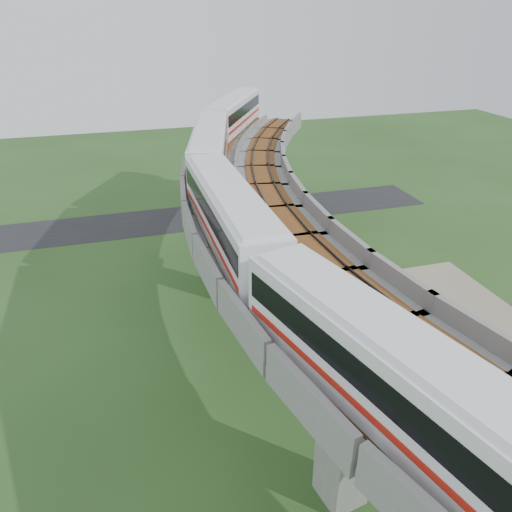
% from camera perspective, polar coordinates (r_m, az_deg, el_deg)
% --- Properties ---
extents(ground, '(160.00, 160.00, 0.00)m').
position_cam_1_polar(ground, '(36.21, 1.00, -13.26)').
color(ground, '#2B4C1E').
rests_on(ground, ground).
extents(dirt_lot, '(18.00, 26.00, 0.04)m').
position_cam_1_polar(dirt_lot, '(40.50, 21.52, -10.49)').
color(dirt_lot, gray).
rests_on(dirt_lot, ground).
extents(asphalt_road, '(60.00, 8.00, 0.03)m').
position_cam_1_polar(asphalt_road, '(61.60, -7.33, 4.39)').
color(asphalt_road, '#232326').
rests_on(asphalt_road, ground).
extents(viaduct, '(19.58, 73.98, 11.40)m').
position_cam_1_polar(viaduct, '(32.41, 7.63, 0.45)').
color(viaduct, '#99968E').
rests_on(viaduct, ground).
extents(metro_train, '(13.90, 60.91, 3.64)m').
position_cam_1_polar(metro_train, '(36.12, -0.95, 9.08)').
color(metro_train, white).
rests_on(metro_train, ground).
extents(fence, '(3.87, 38.73, 1.50)m').
position_cam_1_polar(fence, '(39.19, 14.94, -9.40)').
color(fence, '#2D382D').
rests_on(fence, ground).
extents(tree_0, '(2.21, 2.21, 2.57)m').
position_cam_1_polar(tree_0, '(55.67, 4.92, 3.81)').
color(tree_0, '#382314').
rests_on(tree_0, ground).
extents(tree_1, '(2.96, 2.96, 3.60)m').
position_cam_1_polar(tree_1, '(51.76, 5.32, 2.80)').
color(tree_1, '#382314').
rests_on(tree_1, ground).
extents(tree_2, '(1.94, 1.94, 2.37)m').
position_cam_1_polar(tree_2, '(45.93, 5.45, -1.60)').
color(tree_2, '#382314').
rests_on(tree_2, ground).
extents(tree_3, '(2.78, 2.78, 3.11)m').
position_cam_1_polar(tree_3, '(38.58, 9.74, -7.30)').
color(tree_3, '#382314').
rests_on(tree_3, ground).
extents(tree_4, '(3.13, 3.13, 3.68)m').
position_cam_1_polar(tree_4, '(34.09, 15.79, -12.37)').
color(tree_4, '#382314').
rests_on(tree_4, ground).
extents(tree_5, '(2.33, 2.33, 3.30)m').
position_cam_1_polar(tree_5, '(31.12, 21.77, -18.09)').
color(tree_5, '#382314').
rests_on(tree_5, ground).
extents(car_white, '(2.41, 4.09, 1.31)m').
position_cam_1_polar(car_white, '(38.37, 23.41, -11.93)').
color(car_white, silver).
rests_on(car_white, dirt_lot).
extents(car_dark, '(4.74, 2.58, 1.30)m').
position_cam_1_polar(car_dark, '(39.02, 16.05, -9.84)').
color(car_dark, black).
rests_on(car_dark, dirt_lot).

